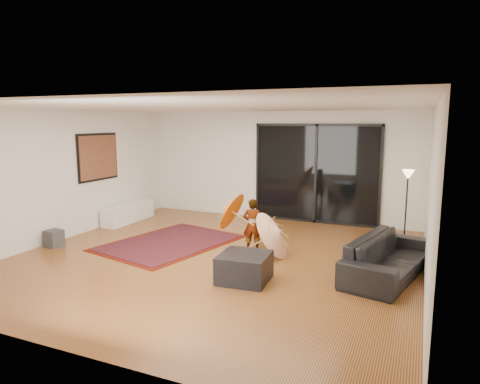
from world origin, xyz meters
The scene contains 17 objects.
floor centered at (0.00, 0.00, 0.00)m, with size 7.00×7.00×0.00m, color #9A5D2A.
ceiling centered at (0.00, 0.00, 2.70)m, with size 7.00×7.00×0.00m, color white.
wall_back centered at (0.00, 3.50, 1.35)m, with size 7.00×7.00×0.00m, color silver.
wall_front centered at (0.00, -3.50, 1.35)m, with size 7.00×7.00×0.00m, color silver.
wall_left centered at (-3.50, 0.00, 1.35)m, with size 7.00×7.00×0.00m, color silver.
wall_right centered at (3.50, 0.00, 1.35)m, with size 7.00×7.00×0.00m, color silver.
sliding_door centered at (1.00, 3.47, 1.20)m, with size 3.06×0.07×2.40m.
painting centered at (-3.46, 1.00, 1.65)m, with size 0.04×1.28×1.08m.
media_console centered at (-3.25, 1.72, 0.22)m, with size 0.40×1.60×0.44m, color white.
speaker centered at (-3.25, -0.62, 0.17)m, with size 0.29×0.29×0.33m, color #424244.
persian_rug centered at (-1.28, 0.50, 0.01)m, with size 2.52×3.10×0.02m.
sofa centered at (2.95, 0.28, 0.32)m, with size 2.17×0.85×0.63m, color black.
ottoman centered at (0.92, -0.82, 0.21)m, with size 0.75×0.75×0.43m, color black.
floor_lamp centered at (3.10, 2.75, 1.16)m, with size 0.25×0.25×1.47m.
child centered at (0.47, 0.67, 0.51)m, with size 0.37×0.24×1.02m, color #999999.
parasol_orange centered at (-0.08, 0.62, 0.73)m, with size 0.51×0.79×0.85m.
parasol_white centered at (1.07, 0.52, 0.50)m, with size 0.66×0.93×0.97m.
Camera 1 is at (3.37, -6.68, 2.46)m, focal length 32.00 mm.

